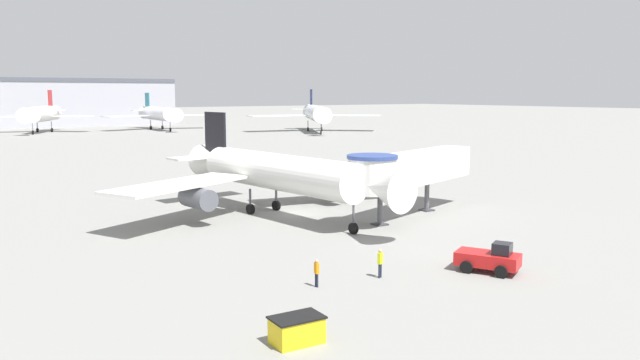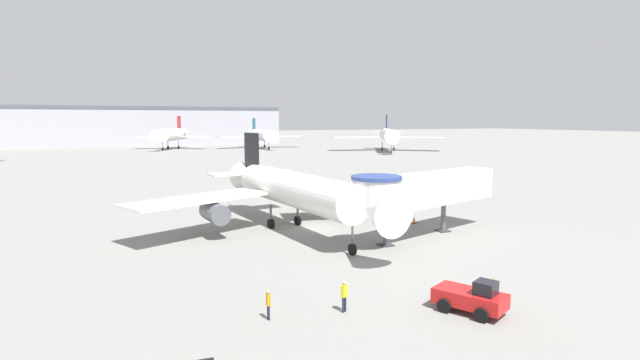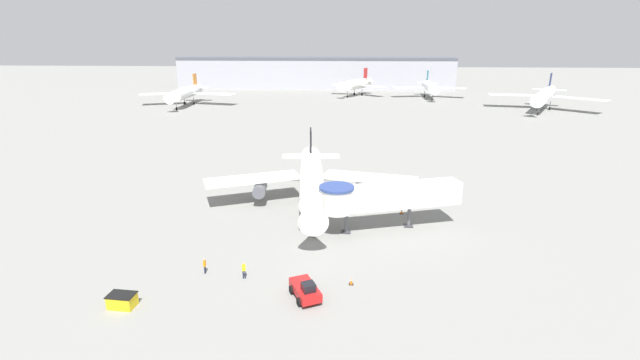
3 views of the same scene
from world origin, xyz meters
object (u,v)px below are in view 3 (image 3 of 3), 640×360
object	(u,v)px
traffic_cone_starboard_wing	(402,211)
ground_crew_marshaller	(244,269)
pushback_tug_red	(306,290)
background_jet_orange_tail	(186,93)
background_jet_red_tail	(357,84)
background_jet_teal_tail	(430,87)
ground_crew_wing_walker	(205,265)
main_airplane	(312,179)
jet_bridge	(381,196)
background_jet_navy_tail	(545,95)
traffic_cone_apron_front	(351,281)
service_container_yellow	(122,301)

from	to	relation	value
traffic_cone_starboard_wing	ground_crew_marshaller	size ratio (longest dim) A/B	0.43
pushback_tug_red	background_jet_orange_tail	xyz separation A→B (m)	(-57.86, 122.56, 3.89)
background_jet_red_tail	background_jet_teal_tail	bearing A→B (deg)	16.19
pushback_tug_red	ground_crew_wing_walker	size ratio (longest dim) A/B	2.59
main_airplane	background_jet_red_tail	xyz separation A→B (m)	(6.60, 136.63, 1.27)
ground_crew_marshaller	background_jet_orange_tail	world-z (taller)	background_jet_orange_tail
ground_crew_wing_walker	background_jet_teal_tail	xyz separation A→B (m)	(45.99, 150.47, 3.81)
background_jet_red_tail	background_jet_orange_tail	distance (m)	72.90
main_airplane	background_jet_red_tail	distance (m)	136.80
jet_bridge	background_jet_navy_tail	world-z (taller)	background_jet_navy_tail
traffic_cone_apron_front	background_jet_teal_tail	xyz separation A→B (m)	(31.62, 151.39, 4.41)
traffic_cone_apron_front	background_jet_orange_tail	bearing A→B (deg)	117.29
main_airplane	background_jet_navy_tail	xyz separation A→B (m)	(70.32, 97.10, 1.37)
traffic_cone_starboard_wing	background_jet_navy_tail	size ratio (longest dim) A/B	0.02
service_container_yellow	background_jet_orange_tail	distance (m)	132.15
ground_crew_marshaller	background_jet_teal_tail	size ratio (longest dim) A/B	0.05
jet_bridge	background_jet_teal_tail	xyz separation A→B (m)	(28.33, 138.44, 0.50)
jet_bridge	service_container_yellow	bearing A→B (deg)	-159.04
background_jet_orange_tail	ground_crew_wing_walker	bearing A→B (deg)	-72.50
traffic_cone_apron_front	pushback_tug_red	bearing A→B (deg)	-147.07
main_airplane	traffic_cone_apron_front	bearing A→B (deg)	-80.68
ground_crew_marshaller	pushback_tug_red	bearing A→B (deg)	133.63
background_jet_navy_tail	background_jet_orange_tail	bearing A→B (deg)	-153.15
jet_bridge	traffic_cone_apron_front	distance (m)	13.92
pushback_tug_red	main_airplane	bearing A→B (deg)	67.63
background_jet_teal_tail	background_jet_navy_tail	bearing A→B (deg)	-43.19
ground_crew_wing_walker	background_jet_red_tail	size ratio (longest dim) A/B	0.06
traffic_cone_apron_front	background_jet_red_tail	xyz separation A→B (m)	(0.89, 157.03, 4.74)
pushback_tug_red	background_jet_teal_tail	world-z (taller)	background_jet_teal_tail
ground_crew_marshaller	background_jet_red_tail	xyz separation A→B (m)	(11.18, 156.78, 4.06)
ground_crew_wing_walker	background_jet_navy_tail	bearing A→B (deg)	149.94
ground_crew_wing_walker	background_jet_red_tail	xyz separation A→B (m)	(15.26, 156.12, 4.14)
ground_crew_wing_walker	background_jet_navy_tail	xyz separation A→B (m)	(78.99, 116.58, 4.24)
traffic_cone_starboard_wing	ground_crew_marshaller	bearing A→B (deg)	-133.17
ground_crew_marshaller	jet_bridge	bearing A→B (deg)	-158.85
ground_crew_marshaller	service_container_yellow	bearing A→B (deg)	8.35
jet_bridge	pushback_tug_red	xyz separation A→B (m)	(-7.31, -15.55, -3.41)
pushback_tug_red	traffic_cone_starboard_wing	bearing A→B (deg)	36.51
main_airplane	background_jet_navy_tail	world-z (taller)	background_jet_navy_tail
main_airplane	traffic_cone_starboard_wing	bearing A→B (deg)	-16.53
ground_crew_wing_walker	background_jet_orange_tail	xyz separation A→B (m)	(-47.51, 119.05, 3.80)
ground_crew_wing_walker	background_jet_orange_tail	size ratio (longest dim) A/B	0.04
traffic_cone_starboard_wing	ground_crew_marshaller	distance (m)	24.61
main_airplane	background_jet_orange_tail	world-z (taller)	background_jet_orange_tail
service_container_yellow	background_jet_red_tail	bearing A→B (deg)	82.82
service_container_yellow	background_jet_orange_tail	size ratio (longest dim) A/B	0.06
traffic_cone_apron_front	background_jet_teal_tail	size ratio (longest dim) A/B	0.02
jet_bridge	background_jet_teal_tail	world-z (taller)	background_jet_teal_tail
ground_crew_marshaller	background_jet_navy_tail	xyz separation A→B (m)	(74.90, 117.25, 4.16)
service_container_yellow	background_jet_navy_tail	world-z (taller)	background_jet_navy_tail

